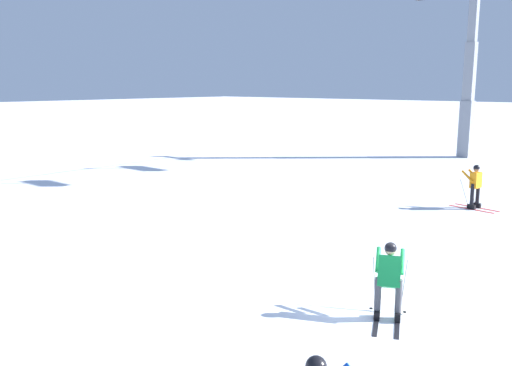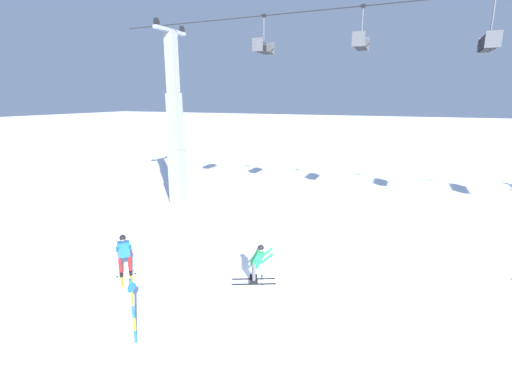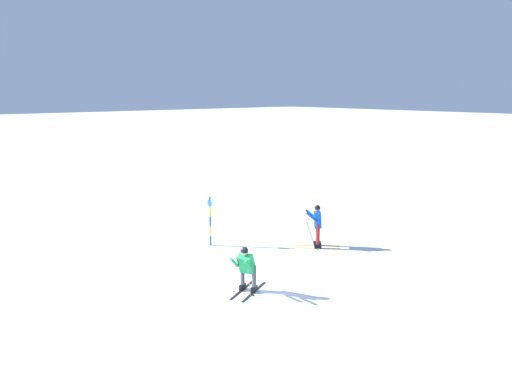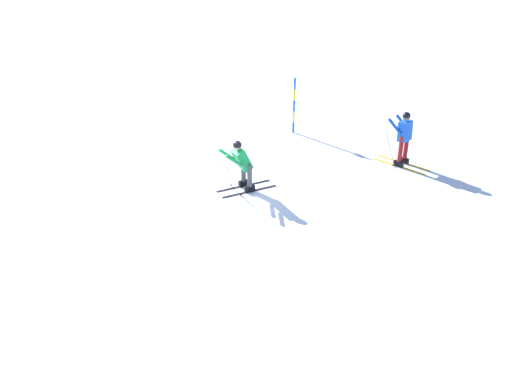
# 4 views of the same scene
# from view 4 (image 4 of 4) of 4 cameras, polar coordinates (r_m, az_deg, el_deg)

# --- Properties ---
(ground_plane) EXTENTS (260.00, 260.00, 0.00)m
(ground_plane) POSITION_cam_4_polar(r_m,az_deg,el_deg) (14.09, -4.47, -1.08)
(ground_plane) COLOR white
(skier_carving_main) EXTENTS (1.66, 1.18, 1.57)m
(skier_carving_main) POSITION_cam_4_polar(r_m,az_deg,el_deg) (13.86, -1.58, 2.29)
(skier_carving_main) COLOR black
(skier_carving_main) RESTS_ON ground_plane
(trail_marker_pole) EXTENTS (0.07, 0.28, 1.93)m
(trail_marker_pole) POSITION_cam_4_polar(r_m,az_deg,el_deg) (17.96, 4.17, 8.63)
(trail_marker_pole) COLOR blue
(trail_marker_pole) RESTS_ON ground_plane
(skier_distant_downhill) EXTENTS (1.54, 1.50, 1.68)m
(skier_distant_downhill) POSITION_cam_4_polar(r_m,az_deg,el_deg) (15.97, 15.86, 5.07)
(skier_distant_downhill) COLOR yellow
(skier_distant_downhill) RESTS_ON ground_plane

